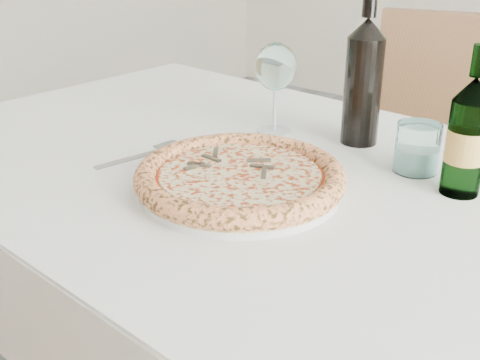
{
  "coord_description": "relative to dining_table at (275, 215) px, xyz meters",
  "views": [
    {
      "loc": [
        0.38,
        -0.64,
        1.17
      ],
      "look_at": [
        -0.18,
        0.05,
        0.78
      ],
      "focal_mm": 45.0,
      "sensor_mm": 36.0,
      "label": 1
    }
  ],
  "objects": [
    {
      "name": "dining_table",
      "position": [
        0.0,
        0.0,
        0.0
      ],
      "size": [
        1.56,
        0.98,
        0.76
      ],
      "color": "brown",
      "rests_on": "floor"
    },
    {
      "name": "chair_far",
      "position": [
        0.04,
        0.74,
        -0.14
      ],
      "size": [
        0.54,
        0.54,
        0.93
      ],
      "color": "brown",
      "rests_on": "floor"
    },
    {
      "name": "plate",
      "position": [
        -0.0,
        -0.1,
        0.09
      ],
      "size": [
        0.32,
        0.32,
        0.02
      ],
      "color": "white",
      "rests_on": "dining_table"
    },
    {
      "name": "pizza",
      "position": [
        -0.0,
        -0.1,
        0.11
      ],
      "size": [
        0.34,
        0.34,
        0.04
      ],
      "color": "#F3C680",
      "rests_on": "plate"
    },
    {
      "name": "fork",
      "position": [
        -0.24,
        -0.1,
        0.09
      ],
      "size": [
        0.04,
        0.18,
        0.0
      ],
      "color": "gray",
      "rests_on": "dining_table"
    },
    {
      "name": "wine_glass",
      "position": [
        -0.13,
        0.17,
        0.22
      ],
      "size": [
        0.08,
        0.08,
        0.18
      ],
      "color": "silver",
      "rests_on": "dining_table"
    },
    {
      "name": "tumbler",
      "position": [
        0.18,
        0.16,
        0.12
      ],
      "size": [
        0.08,
        0.08,
        0.09
      ],
      "color": "white",
      "rests_on": "dining_table"
    },
    {
      "name": "beer_bottle",
      "position": [
        0.28,
        0.12,
        0.18
      ],
      "size": [
        0.06,
        0.06,
        0.24
      ],
      "color": "#335D31",
      "rests_on": "dining_table"
    },
    {
      "name": "wine_bottle",
      "position": [
        0.04,
        0.23,
        0.21
      ],
      "size": [
        0.07,
        0.07,
        0.29
      ],
      "color": "black",
      "rests_on": "dining_table"
    }
  ]
}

